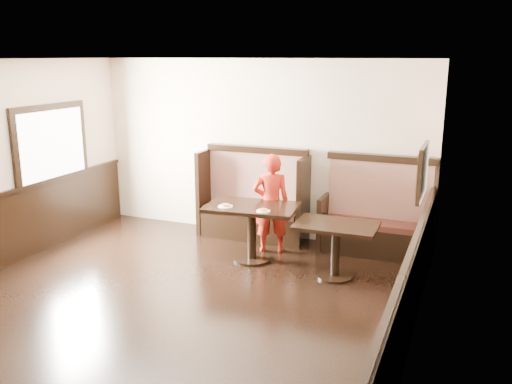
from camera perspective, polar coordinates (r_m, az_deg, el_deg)
The scene contains 9 objects.
ground at distance 6.12m, azimuth -12.38°, elevation -13.85°, with size 7.00×7.00×0.00m, color black.
room_shell at distance 6.21m, azimuth -13.52°, elevation -6.70°, with size 7.00×7.00×7.00m.
booth_main at distance 8.64m, azimuth -0.22°, elevation -1.36°, with size 1.75×0.72×1.45m.
booth_neighbor at distance 8.14m, azimuth 12.60°, elevation -3.03°, with size 1.65×0.72×1.45m.
table_main at distance 7.61m, azimuth -0.45°, elevation -2.79°, with size 1.34×0.92×0.81m.
table_neighbor at distance 7.13m, azimuth 8.41°, elevation -4.76°, with size 1.06×0.70×0.73m.
child at distance 7.92m, azimuth 1.60°, elevation -1.22°, with size 0.54×0.35×1.48m, color #AA1F12.
pizza_plate_left at distance 7.50m, azimuth -3.24°, elevation -1.46°, with size 0.21×0.21×0.04m.
pizza_plate_right at distance 7.27m, azimuth 0.77°, elevation -1.96°, with size 0.19×0.19×0.04m.
Camera 1 is at (3.16, -4.40, 2.84)m, focal length 38.00 mm.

